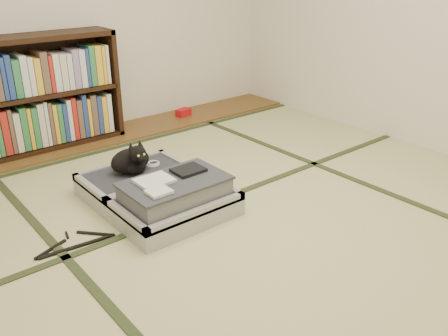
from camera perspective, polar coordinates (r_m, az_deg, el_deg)
floor at (r=2.85m, az=3.73°, el=-7.07°), size 4.50×4.50×0.00m
wood_strip at (r=4.37m, az=-14.41°, el=3.66°), size 4.00×0.50×0.02m
red_item at (r=4.81m, az=-4.91°, el=6.69°), size 0.17×0.12×0.07m
tatami_borders at (r=3.17m, az=-2.35°, el=-3.49°), size 4.00×4.50×0.01m
bookcase at (r=4.13m, az=-22.30°, el=7.88°), size 1.44×0.33×0.92m
suitcase at (r=3.05m, az=-7.82°, el=-2.96°), size 0.71×0.94×0.28m
cat at (r=3.22m, az=-11.00°, el=0.89°), size 0.31×0.32×0.25m
cable_coil at (r=3.36m, az=-8.54°, el=0.52°), size 0.10×0.10×0.02m
hanger at (r=2.80m, az=-17.45°, el=-8.66°), size 0.45×0.22×0.01m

